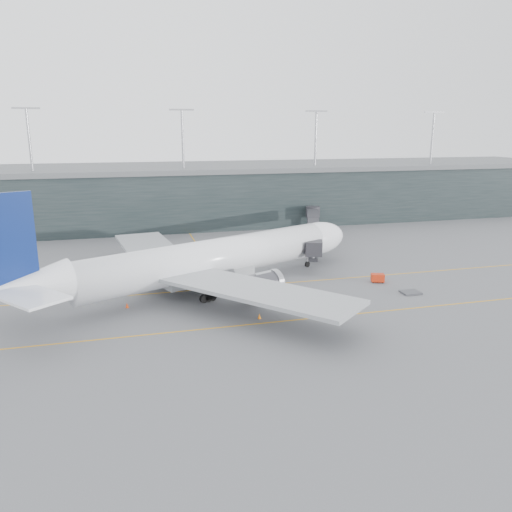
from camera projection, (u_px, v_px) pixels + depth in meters
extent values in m
plane|color=#59585D|center=(191.00, 283.00, 81.92)|extent=(320.00, 320.00, 0.00)
cube|color=orange|center=(195.00, 290.00, 78.17)|extent=(160.00, 0.25, 0.02)
cube|color=orange|center=(212.00, 328.00, 63.17)|extent=(160.00, 0.25, 0.02)
cube|color=orange|center=(203.00, 253.00, 101.90)|extent=(0.25, 60.00, 0.02)
cube|color=black|center=(162.00, 196.00, 134.56)|extent=(240.00, 35.00, 14.00)
cube|color=#595C5F|center=(160.00, 168.00, 132.70)|extent=(240.00, 36.00, 1.20)
cylinder|color=#9E9EA3|center=(29.00, 141.00, 114.07)|extent=(0.60, 0.60, 14.00)
cylinder|color=#9E9EA3|center=(183.00, 140.00, 122.75)|extent=(0.60, 0.60, 14.00)
cylinder|color=#9E9EA3|center=(316.00, 139.00, 131.44)|extent=(0.60, 0.60, 14.00)
cylinder|color=#9E9EA3|center=(432.00, 139.00, 140.12)|extent=(0.60, 0.60, 14.00)
cylinder|color=white|center=(212.00, 258.00, 77.49)|extent=(42.43, 23.25, 5.91)
ellipsoid|color=white|center=(317.00, 238.00, 91.69)|extent=(13.74, 10.45, 5.91)
cone|color=white|center=(27.00, 288.00, 60.80)|extent=(11.88, 9.45, 5.67)
cube|color=#95999D|center=(207.00, 273.00, 77.47)|extent=(15.86, 10.56, 1.91)
cube|color=black|center=(331.00, 231.00, 93.66)|extent=(3.08, 3.46, 0.76)
cube|color=#95999D|center=(257.00, 291.00, 64.84)|extent=(24.34, 26.67, 0.52)
cylinder|color=#3B3B40|center=(258.00, 285.00, 72.45)|extent=(7.45, 5.76, 3.33)
cube|color=#95999D|center=(151.00, 250.00, 87.13)|extent=(12.36, 28.56, 0.52)
cylinder|color=#3B3B40|center=(192.00, 261.00, 86.11)|extent=(7.45, 5.76, 3.33)
cube|color=navy|center=(8.00, 241.00, 58.46)|extent=(5.85, 2.96, 11.43)
cube|color=white|center=(30.00, 296.00, 56.15)|extent=(9.47, 9.96, 0.33)
cube|color=white|center=(7.00, 276.00, 64.06)|extent=(6.52, 9.29, 0.33)
cylinder|color=black|center=(307.00, 264.00, 91.35)|extent=(1.11, 0.78, 1.05)
cylinder|color=#9E9EA3|center=(307.00, 260.00, 91.18)|extent=(0.29, 0.29, 2.48)
cylinder|color=black|center=(208.00, 298.00, 72.80)|extent=(1.33, 0.94, 1.24)
cylinder|color=black|center=(177.00, 283.00, 79.71)|extent=(1.33, 0.94, 1.24)
cube|color=#28282C|center=(314.00, 248.00, 86.74)|extent=(3.82, 4.03, 2.51)
cube|color=#28282C|center=(314.00, 239.00, 93.90)|extent=(6.23, 11.67, 2.24)
cube|color=#28282C|center=(313.00, 227.00, 105.12)|extent=(6.44, 11.75, 2.33)
cube|color=#28282C|center=(313.00, 218.00, 116.34)|extent=(6.65, 11.83, 2.42)
cylinder|color=#9E9EA3|center=(313.00, 252.00, 95.19)|extent=(0.45, 0.45, 3.40)
cube|color=#3B3B40|center=(313.00, 259.00, 95.53)|extent=(2.15, 1.89, 0.63)
cylinder|color=#28282C|center=(256.00, 212.00, 124.14)|extent=(3.58, 3.58, 2.69)
cylinder|color=#28282C|center=(256.00, 224.00, 124.84)|extent=(1.61, 1.61, 3.22)
cube|color=red|center=(378.00, 278.00, 82.04)|extent=(2.41, 1.93, 1.24)
cylinder|color=black|center=(373.00, 282.00, 81.78)|extent=(0.41, 0.26, 0.38)
cylinder|color=black|center=(383.00, 282.00, 81.69)|extent=(0.41, 0.26, 0.38)
cylinder|color=black|center=(372.00, 280.00, 82.71)|extent=(0.41, 0.26, 0.38)
cylinder|color=black|center=(382.00, 280.00, 82.61)|extent=(0.41, 0.26, 0.38)
cube|color=#3B3C41|center=(411.00, 292.00, 76.61)|extent=(2.84, 2.28, 0.28)
cube|color=#3B3B40|center=(158.00, 270.00, 89.19)|extent=(2.42, 2.20, 0.20)
cube|color=#AEB5BA|center=(158.00, 265.00, 88.97)|extent=(2.02, 1.96, 1.48)
cube|color=#253793|center=(157.00, 261.00, 88.78)|extent=(2.08, 2.03, 0.08)
cube|color=#3B3B40|center=(173.00, 264.00, 92.59)|extent=(2.51, 2.14, 0.22)
cube|color=#ACAFB8|center=(173.00, 259.00, 92.34)|extent=(2.05, 1.96, 1.69)
cube|color=#253793|center=(173.00, 255.00, 92.12)|extent=(2.11, 2.02, 0.09)
cube|color=#3B3B40|center=(185.00, 265.00, 92.01)|extent=(1.96, 1.57, 0.20)
cube|color=silver|center=(185.00, 261.00, 91.79)|extent=(1.57, 1.47, 1.47)
cube|color=#253793|center=(185.00, 257.00, 91.61)|extent=(1.62, 1.52, 0.08)
cone|color=red|center=(383.00, 276.00, 84.33)|extent=(0.46, 0.46, 0.73)
cone|color=orange|center=(259.00, 316.00, 66.30)|extent=(0.46, 0.46, 0.73)
cone|color=#D1670B|center=(239.00, 260.00, 95.38)|extent=(0.40, 0.40, 0.64)
cone|color=#EB400D|center=(127.00, 305.00, 70.38)|extent=(0.47, 0.47, 0.74)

